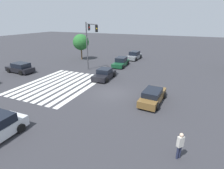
{
  "coord_description": "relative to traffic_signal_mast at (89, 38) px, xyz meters",
  "views": [
    {
      "loc": [
        16.4,
        7.11,
        7.78
      ],
      "look_at": [
        0.0,
        0.0,
        1.05
      ],
      "focal_mm": 28.0,
      "sensor_mm": 36.0,
      "label": 1
    }
  ],
  "objects": [
    {
      "name": "ground_plane",
      "position": [
        6.43,
        6.43,
        -5.2
      ],
      "size": [
        154.8,
        154.8,
        0.0
      ],
      "primitive_type": "plane",
      "color": "#333338"
    },
    {
      "name": "crosswalk_markings",
      "position": [
        6.43,
        -0.81,
        -5.2
      ],
      "size": [
        10.81,
        8.2,
        0.01
      ],
      "rotation": [
        0.0,
        0.0,
        1.57
      ],
      "color": "silver",
      "rests_on": "ground_plane"
    },
    {
      "name": "traffic_signal_mast",
      "position": [
        0.0,
        0.0,
        0.0
      ],
      "size": [
        4.17,
        4.17,
        7.37
      ],
      "rotation": [
        0.0,
        0.0,
        0.79
      ],
      "color": "#47474C",
      "rests_on": "ground_plane"
    },
    {
      "name": "car_0",
      "position": [
        -11.61,
        3.61,
        -4.46
      ],
      "size": [
        4.71,
        2.29,
        1.6
      ],
      "rotation": [
        0.0,
        0.0,
        -0.06
      ],
      "color": "gray",
      "rests_on": "ground_plane"
    },
    {
      "name": "car_1",
      "position": [
        2.14,
        3.42,
        -4.56
      ],
      "size": [
        4.29,
        2.24,
        1.41
      ],
      "rotation": [
        0.0,
        0.0,
        0.02
      ],
      "color": "black",
      "rests_on": "ground_plane"
    },
    {
      "name": "car_4",
      "position": [
        -5.33,
        3.04,
        -4.51
      ],
      "size": [
        4.87,
        2.24,
        1.52
      ],
      "rotation": [
        0.0,
        0.0,
        0.05
      ],
      "color": "#144728",
      "rests_on": "ground_plane"
    },
    {
      "name": "car_5",
      "position": [
        4.6,
        -9.74,
        -4.47
      ],
      "size": [
        2.4,
        4.65,
        1.53
      ],
      "rotation": [
        0.0,
        0.0,
        -1.64
      ],
      "color": "black",
      "rests_on": "ground_plane"
    },
    {
      "name": "car_6",
      "position": [
        6.82,
        10.98,
        -4.54
      ],
      "size": [
        4.74,
        2.21,
        1.37
      ],
      "rotation": [
        0.0,
        0.0,
        3.06
      ],
      "color": "brown",
      "rests_on": "ground_plane"
    },
    {
      "name": "pedestrian",
      "position": [
        13.74,
        13.89,
        -4.21
      ],
      "size": [
        0.41,
        0.41,
        1.75
      ],
      "rotation": [
        0.0,
        0.0,
        -2.35
      ],
      "color": "#232842",
      "rests_on": "ground_plane"
    },
    {
      "name": "tree_corner_b",
      "position": [
        -7.18,
        -6.21,
        -1.74
      ],
      "size": [
        3.14,
        3.14,
        5.04
      ],
      "color": "brown",
      "rests_on": "ground_plane"
    }
  ]
}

